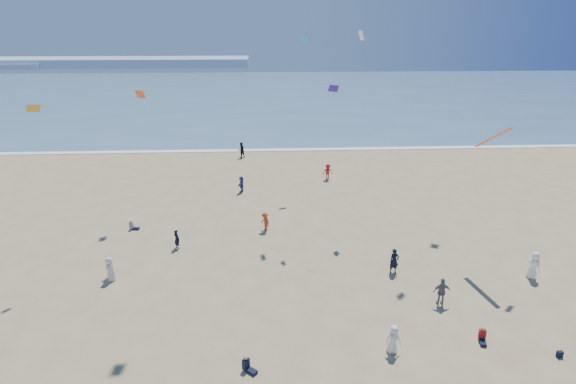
{
  "coord_description": "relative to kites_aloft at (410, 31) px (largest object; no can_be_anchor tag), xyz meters",
  "views": [
    {
      "loc": [
        0.93,
        -12.35,
        15.73
      ],
      "look_at": [
        2.0,
        8.0,
        8.04
      ],
      "focal_mm": 28.0,
      "sensor_mm": 36.0,
      "label": 1
    }
  ],
  "objects": [
    {
      "name": "ocean",
      "position": [
        -9.08,
        81.36,
        -15.26
      ],
      "size": [
        220.0,
        100.0,
        0.06
      ],
      "primitive_type": "cube",
      "color": "#476B84",
      "rests_on": "ground"
    },
    {
      "name": "surf_line",
      "position": [
        -9.08,
        31.36,
        -15.25
      ],
      "size": [
        220.0,
        1.2,
        0.08
      ],
      "primitive_type": "cube",
      "color": "white",
      "rests_on": "ground"
    },
    {
      "name": "headland_far",
      "position": [
        -69.08,
        156.36,
        -13.69
      ],
      "size": [
        110.0,
        20.0,
        3.2
      ],
      "primitive_type": "cube",
      "color": "#7A8EA8",
      "rests_on": "ground"
    },
    {
      "name": "standing_flyers",
      "position": [
        -4.82,
        3.48,
        -14.44
      ],
      "size": [
        28.29,
        44.25,
        1.92
      ],
      "color": "white",
      "rests_on": "ground"
    },
    {
      "name": "seated_group",
      "position": [
        -7.65,
        -6.6,
        -14.87
      ],
      "size": [
        23.07,
        23.1,
        0.84
      ],
      "color": "silver",
      "rests_on": "ground"
    },
    {
      "name": "navy_bag",
      "position": [
        6.44,
        -8.55,
        -15.12
      ],
      "size": [
        0.28,
        0.18,
        0.34
      ],
      "primitive_type": "cube",
      "color": "black",
      "rests_on": "ground"
    },
    {
      "name": "kites_aloft",
      "position": [
        0.0,
        0.0,
        0.0
      ],
      "size": [
        42.4,
        37.93,
        27.5
      ],
      "color": "#12AADF",
      "rests_on": "ground"
    }
  ]
}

